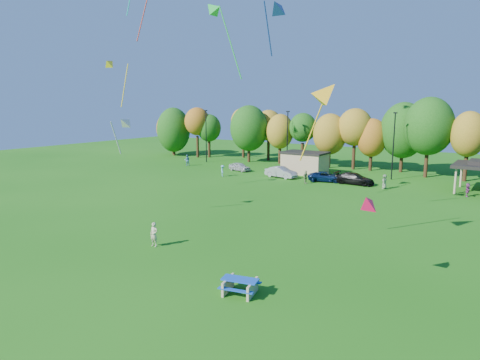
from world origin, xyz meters
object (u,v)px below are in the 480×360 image
Objects in this scene: kite_flyer at (154,235)px; car_b at (281,172)px; picnic_table at (240,285)px; car_a at (240,167)px; car_c at (326,177)px; car_d at (354,179)px.

car_b is (-6.29, 30.89, -0.12)m from kite_flyer.
picnic_table is 37.45m from car_b.
car_c reaches higher than car_a.
kite_flyer is 0.35× the size of car_d.
car_b is at bearing -88.61° from car_a.
car_c is at bearing 86.67° from kite_flyer.
picnic_table is at bearing -169.63° from car_d.
car_a is at bearing 88.31° from car_d.
car_b is 6.47m from car_c.
car_b is 0.92× the size of car_d.
picnic_table is 0.60× the size of car_a.
car_a is (-23.99, 35.69, 0.15)m from picnic_table.
car_b is at bearing 95.87° from car_d.
car_c is (0.15, 31.53, -0.24)m from kite_flyer.
kite_flyer is 35.69m from car_a.
car_d reaches higher than car_c.
kite_flyer is 31.53m from car_c.
kite_flyer reaches higher than car_c.
kite_flyer is at bearing 164.32° from car_c.
picnic_table is 10.03m from kite_flyer.
car_b is at bearing 80.24° from car_c.
car_c is (14.59, -1.11, 0.00)m from car_a.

